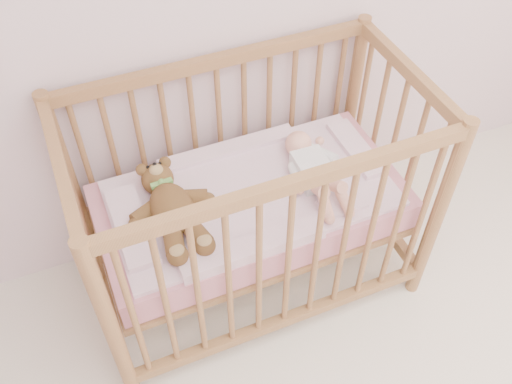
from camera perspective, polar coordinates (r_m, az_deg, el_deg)
name	(u,v)px	position (r m, az deg, el deg)	size (l,w,h in m)	color
crib	(251,204)	(2.30, -0.48, -1.17)	(1.36, 0.76, 1.00)	#A07643
mattress	(251,206)	(2.31, -0.48, -1.41)	(1.22, 0.62, 0.13)	pink
blanket	(251,194)	(2.26, -0.49, -0.16)	(1.10, 0.58, 0.06)	#F2A6C6
baby	(313,166)	(2.27, 5.75, 2.63)	(0.24, 0.50, 0.12)	white
teddy_bear	(172,207)	(2.12, -8.41, -1.48)	(0.35, 0.50, 0.14)	brown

